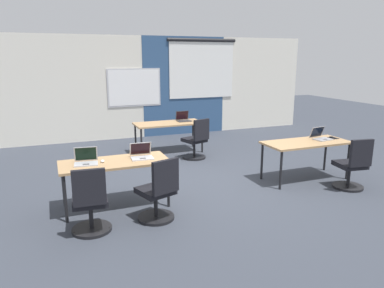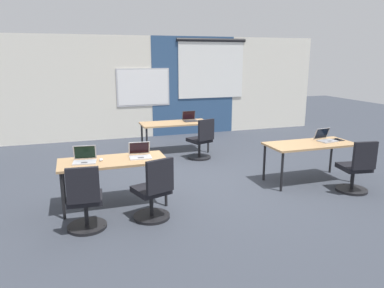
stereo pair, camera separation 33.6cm
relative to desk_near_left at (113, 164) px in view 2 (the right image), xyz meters
name	(u,v)px [view 2 (the right image)]	position (x,y,z in m)	size (l,w,h in m)	color
ground_plane	(207,181)	(1.75, 0.60, -0.66)	(24.00, 24.00, 0.00)	#383D47
back_wall_assembly	(157,87)	(1.79, 4.80, 0.75)	(10.00, 0.27, 2.80)	silver
desk_near_left	(113,164)	(0.00, 0.00, 0.00)	(1.60, 0.70, 0.72)	tan
desk_near_right	(310,146)	(3.50, 0.00, 0.00)	(1.60, 0.70, 0.72)	tan
desk_far_center	(175,125)	(1.75, 2.80, 0.00)	(1.60, 0.70, 0.72)	tan
laptop_near_left_end	(85,159)	(-0.41, 0.03, 0.11)	(0.36, 0.32, 0.23)	#B7B7BC
mouse_near_left_end	(101,160)	(-0.17, 0.02, 0.08)	(0.07, 0.11, 0.03)	silver
chair_near_left_end	(85,204)	(-0.45, -0.75, -0.28)	(0.52, 0.55, 0.92)	black
laptop_near_left_inner	(140,154)	(0.42, 0.04, 0.11)	(0.35, 0.33, 0.23)	silver
chair_near_left_inner	(154,194)	(0.46, -0.71, -0.28)	(0.56, 0.61, 0.92)	black
laptop_far_right	(190,119)	(2.16, 2.89, 0.11)	(0.34, 0.28, 0.24)	#333338
chair_far_right	(201,142)	(2.14, 2.03, -0.28)	(0.55, 0.60, 0.92)	black
laptop_near_right_end	(326,138)	(3.88, 0.07, 0.11)	(0.37, 0.36, 0.23)	#9E9EA3
mousepad_near_right_end	(337,140)	(4.13, 0.05, 0.06)	(0.22, 0.19, 0.00)	black
mouse_near_right_end	(337,139)	(4.13, 0.05, 0.08)	(0.09, 0.11, 0.03)	black
chair_near_right_end	(356,171)	(3.91, -0.74, -0.28)	(0.52, 0.57, 0.92)	black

